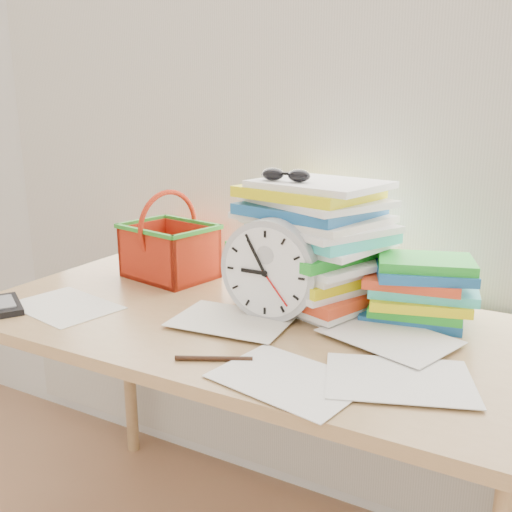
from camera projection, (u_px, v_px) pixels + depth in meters
The scene contains 10 objects.
curtain at pixel (308, 90), 1.59m from camera, with size 2.40×0.01×2.50m, color beige.
desk at pixel (241, 346), 1.43m from camera, with size 1.40×0.70×0.75m.
paper_stack at pixel (312, 243), 1.47m from camera, with size 0.37×0.30×0.33m, color white, non-canonical shape.
clock at pixel (270, 270), 1.37m from camera, with size 0.25×0.25×0.05m, color #AFB0B4.
sunglasses at pixel (286, 175), 1.40m from camera, with size 0.14×0.12×0.04m, color black, non-canonical shape.
book_stack at pixel (421, 289), 1.38m from camera, with size 0.27×0.21×0.16m, color white, non-canonical shape.
basket at pixel (169, 235), 1.71m from camera, with size 0.26×0.20×0.26m, color red, non-canonical shape.
pen at pixel (214, 358), 1.17m from camera, with size 0.01×0.01×0.16m, color black.
calculator at pixel (4, 305), 1.47m from camera, with size 0.16×0.08×0.02m, color black.
scattered_papers at pixel (241, 316), 1.41m from camera, with size 1.26×0.42×0.02m, color white, non-canonical shape.
Camera 1 is at (0.67, 0.46, 1.26)m, focal length 40.00 mm.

